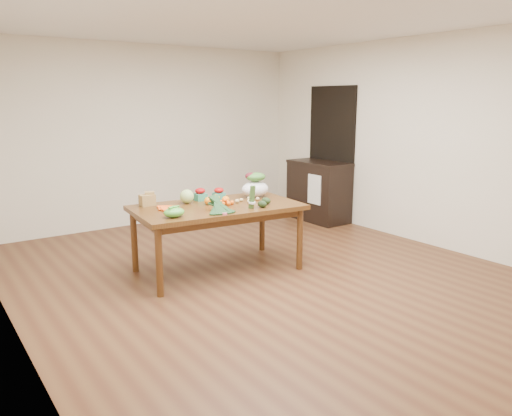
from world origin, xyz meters
TOP-DOWN VIEW (x-y plane):
  - floor at (0.00, 0.00)m, footprint 6.00×6.00m
  - ceiling at (0.00, 0.00)m, footprint 5.00×6.00m
  - room_walls at (0.00, 0.00)m, footprint 5.02×6.02m
  - dining_table at (-0.33, 0.44)m, footprint 1.90×1.18m
  - doorway_dark at (2.48, 1.60)m, footprint 0.02×1.00m
  - cabinet at (2.22, 1.59)m, footprint 0.52×1.02m
  - dish_towel at (1.96, 1.40)m, footprint 0.02×0.28m
  - paper_bag at (-0.97, 0.86)m, footprint 0.23×0.20m
  - cabbage at (-0.55, 0.73)m, footprint 0.16×0.16m
  - strawberry_basket_a at (-0.35, 0.79)m, footprint 0.14×0.14m
  - strawberry_basket_b at (-0.13, 0.73)m, footprint 0.13×0.13m
  - orange_a at (-0.39, 0.53)m, footprint 0.09×0.09m
  - orange_b at (-0.24, 0.62)m, footprint 0.09×0.09m
  - orange_c at (-0.20, 0.47)m, footprint 0.09×0.09m
  - mandarin_cluster at (-0.24, 0.42)m, footprint 0.20×0.20m
  - carrots at (-0.85, 0.59)m, footprint 0.24×0.26m
  - snap_pea_bag at (-0.97, 0.20)m, footprint 0.22×0.16m
  - kale_bunch at (-0.49, 0.10)m, footprint 0.36×0.43m
  - asparagus_bundle at (-0.11, 0.09)m, footprint 0.09×0.12m
  - potato_a at (-0.08, 0.42)m, footprint 0.05×0.05m
  - potato_b at (0.03, 0.33)m, footprint 0.06×0.05m
  - potato_c at (0.12, 0.47)m, footprint 0.05×0.04m
  - potato_d at (0.01, 0.47)m, footprint 0.05×0.04m
  - potato_e at (0.19, 0.40)m, footprint 0.05×0.04m
  - avocado_a at (0.01, 0.06)m, footprint 0.11×0.13m
  - avocado_b at (0.15, 0.18)m, footprint 0.11×0.13m
  - salad_bag at (0.29, 0.59)m, footprint 0.37×0.29m

SIDE VIEW (x-z plane):
  - floor at x=0.00m, z-range 0.00..0.00m
  - dining_table at x=-0.33m, z-range 0.00..0.75m
  - cabinet at x=2.22m, z-range 0.00..0.94m
  - dish_towel at x=1.96m, z-range 0.33..0.78m
  - carrots at x=-0.85m, z-range 0.75..0.78m
  - potato_d at x=0.01m, z-range 0.75..0.79m
  - potato_e at x=0.19m, z-range 0.75..0.79m
  - potato_c at x=0.12m, z-range 0.75..0.79m
  - potato_a at x=-0.08m, z-range 0.75..0.80m
  - potato_b at x=0.03m, z-range 0.75..0.80m
  - avocado_a at x=0.01m, z-range 0.75..0.83m
  - avocado_b at x=0.15m, z-range 0.75..0.83m
  - mandarin_cluster at x=-0.24m, z-range 0.75..0.83m
  - orange_a at x=-0.39m, z-range 0.75..0.84m
  - orange_c at x=-0.20m, z-range 0.75..0.84m
  - orange_b at x=-0.24m, z-range 0.75..0.84m
  - snap_pea_bag at x=-0.97m, z-range 0.75..0.85m
  - strawberry_basket_b at x=-0.13m, z-range 0.75..0.86m
  - strawberry_basket_a at x=-0.35m, z-range 0.75..0.86m
  - paper_bag at x=-0.97m, z-range 0.75..0.90m
  - cabbage at x=-0.55m, z-range 0.75..0.91m
  - kale_bunch at x=-0.49m, z-range 0.75..0.91m
  - asparagus_bundle at x=-0.11m, z-range 0.75..1.00m
  - salad_bag at x=0.29m, z-range 0.75..1.02m
  - doorway_dark at x=2.48m, z-range 0.00..2.10m
  - room_walls at x=0.00m, z-range 0.00..2.70m
  - ceiling at x=0.00m, z-range 2.69..2.71m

